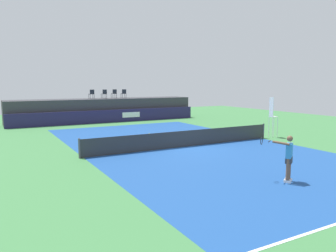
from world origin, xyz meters
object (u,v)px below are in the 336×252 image
spectator_chair_right (124,93)px  net_post_far (263,131)px  umpire_chair (272,114)px  tennis_ball (149,134)px  spectator_chair_far_left (92,94)px  spectator_chair_left (104,94)px  net_post_near (79,148)px  tennis_player (288,157)px  spectator_chair_center (114,93)px

spectator_chair_right → net_post_far: spectator_chair_right is taller
net_post_far → umpire_chair: bearing=1.4°
umpire_chair → tennis_ball: umpire_chair is taller
spectator_chair_far_left → spectator_chair_left: (1.21, -0.14, 0.00)m
net_post_near → tennis_player: tennis_player is taller
spectator_chair_center → net_post_near: 17.28m
tennis_ball → spectator_chair_left: bearing=90.7°
spectator_chair_left → net_post_far: bearing=-68.1°
net_post_near → spectator_chair_left: bearing=67.7°
spectator_chair_far_left → net_post_near: 16.35m
spectator_chair_far_left → spectator_chair_right: bearing=-2.0°
spectator_chair_center → spectator_chair_right: size_ratio=1.00×
spectator_chair_left → tennis_ball: 10.26m
spectator_chair_left → tennis_ball: spectator_chair_left is taller
spectator_chair_right → tennis_player: spectator_chair_right is taller
net_post_far → tennis_ball: size_ratio=14.71×
spectator_chair_left → spectator_chair_right: size_ratio=1.00×
spectator_chair_center → net_post_far: bearing=-72.0°
spectator_chair_left → spectator_chair_center: 1.13m
spectator_chair_far_left → spectator_chair_center: 2.32m
spectator_chair_far_left → spectator_chair_center: size_ratio=1.00×
net_post_near → spectator_chair_center: bearing=64.6°
umpire_chair → spectator_chair_right: bearing=107.7°
tennis_player → tennis_ball: (0.47, 13.04, -0.92)m
spectator_chair_center → net_post_far: spectator_chair_center is taller
spectator_chair_right → spectator_chair_center: bearing=168.3°
net_post_near → net_post_far: size_ratio=1.00×
spectator_chair_left → spectator_chair_center: same height
spectator_chair_left → umpire_chair: spectator_chair_left is taller
umpire_chair → tennis_player: 10.63m
net_post_near → tennis_player: 9.71m
tennis_ball → spectator_chair_right: bearing=79.0°
spectator_chair_center → umpire_chair: spectator_chair_center is taller
spectator_chair_right → net_post_near: (-8.32, -15.29, -2.19)m
umpire_chair → spectator_chair_far_left: bearing=117.9°
spectator_chair_left → net_post_near: spectator_chair_left is taller
net_post_far → tennis_player: size_ratio=0.56×
spectator_chair_far_left → tennis_player: size_ratio=0.50×
tennis_ball → net_post_near: bearing=-140.0°
umpire_chair → net_post_far: bearing=-178.6°
spectator_chair_far_left → umpire_chair: (8.14, -15.38, -1.11)m
net_post_near → net_post_far: (12.40, 0.00, 0.00)m
umpire_chair → net_post_near: size_ratio=2.76×
spectator_chair_right → tennis_ball: bearing=-101.0°
tennis_ball → umpire_chair: bearing=-38.0°
spectator_chair_far_left → tennis_player: (0.85, -23.09, -1.73)m
umpire_chair → spectator_chair_center: bearing=110.6°
spectator_chair_far_left → spectator_chair_left: 1.22m
spectator_chair_right → tennis_ball: (-1.94, -9.94, -2.66)m
umpire_chair → net_post_near: 13.23m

